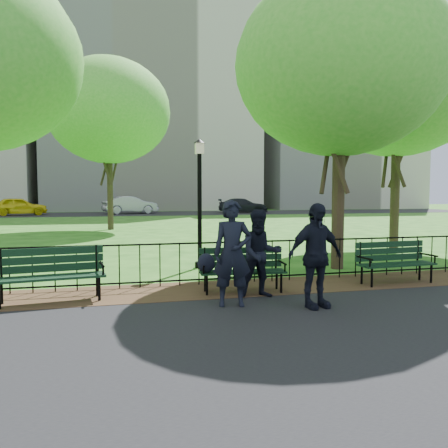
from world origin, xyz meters
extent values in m
plane|color=#225516|center=(0.00, 0.00, 0.00)|extent=(120.00, 120.00, 0.00)
cube|color=black|center=(0.00, -3.40, 0.01)|extent=(60.00, 9.20, 0.01)
cube|color=#3A2517|center=(0.00, 1.50, 0.01)|extent=(60.00, 1.60, 0.01)
cube|color=black|center=(0.00, 35.00, 0.01)|extent=(70.00, 9.00, 0.01)
cylinder|color=black|center=(0.00, 2.00, 0.88)|extent=(24.00, 0.04, 0.04)
cylinder|color=black|center=(0.00, 2.00, 0.12)|extent=(24.00, 0.04, 0.04)
cylinder|color=black|center=(0.00, 2.00, 0.45)|extent=(0.02, 0.02, 0.90)
cube|color=beige|center=(2.00, 48.00, 15.00)|extent=(24.00, 15.00, 30.00)
cube|color=beige|center=(26.00, 48.00, 12.00)|extent=(20.00, 15.00, 24.00)
cube|color=black|center=(0.08, 1.10, 0.41)|extent=(1.67, 0.59, 0.04)
cube|color=black|center=(0.11, 1.34, 0.72)|extent=(1.63, 0.19, 0.41)
cylinder|color=black|center=(-0.64, 1.01, 0.20)|extent=(0.05, 0.05, 0.41)
cylinder|color=black|center=(0.77, 0.87, 0.20)|extent=(0.05, 0.05, 0.41)
cylinder|color=black|center=(-0.60, 1.33, 0.20)|extent=(0.05, 0.05, 0.41)
cylinder|color=black|center=(0.80, 1.20, 0.20)|extent=(0.05, 0.05, 0.41)
cylinder|color=black|center=(-0.68, 1.18, 0.57)|extent=(0.08, 0.51, 0.04)
cylinder|color=black|center=(0.85, 1.03, 0.57)|extent=(0.08, 0.51, 0.04)
ellipsoid|color=black|center=(-0.63, 1.08, 0.61)|extent=(0.35, 0.26, 0.36)
cube|color=black|center=(-3.35, 1.14, 0.45)|extent=(1.86, 0.73, 0.04)
cube|color=black|center=(-3.39, 1.40, 0.80)|extent=(1.80, 0.29, 0.45)
cylinder|color=black|center=(-2.55, 1.07, 0.23)|extent=(0.05, 0.05, 0.45)
cylinder|color=black|center=(-4.15, 1.21, 0.23)|extent=(0.05, 0.05, 0.45)
cylinder|color=black|center=(-2.60, 1.43, 0.23)|extent=(0.05, 0.05, 0.45)
cylinder|color=black|center=(-2.51, 1.26, 0.63)|extent=(0.12, 0.56, 0.04)
cube|color=black|center=(3.43, 1.11, 0.42)|extent=(1.71, 0.55, 0.04)
cube|color=black|center=(3.42, 1.35, 0.75)|extent=(1.69, 0.14, 0.42)
cylinder|color=black|center=(2.71, 0.90, 0.21)|extent=(0.05, 0.05, 0.42)
cylinder|color=black|center=(4.17, 0.99, 0.21)|extent=(0.05, 0.05, 0.42)
cylinder|color=black|center=(2.69, 1.23, 0.21)|extent=(0.05, 0.05, 0.42)
cylinder|color=black|center=(4.15, 1.33, 0.21)|extent=(0.05, 0.05, 0.42)
cylinder|color=black|center=(2.64, 1.06, 0.59)|extent=(0.07, 0.53, 0.04)
cylinder|color=black|center=(4.23, 1.16, 0.59)|extent=(0.07, 0.53, 0.04)
cylinder|color=black|center=(-0.18, 4.13, 0.07)|extent=(0.26, 0.26, 0.15)
cylinder|color=black|center=(-0.18, 4.13, 1.47)|extent=(0.11, 0.11, 2.94)
cube|color=beige|center=(-0.18, 4.13, 3.03)|extent=(0.20, 0.20, 0.28)
cone|color=black|center=(-0.18, 4.13, 3.22)|extent=(0.29, 0.29, 0.11)
cylinder|color=#2D2116|center=(3.17, 3.17, 1.54)|extent=(0.31, 0.31, 3.09)
ellipsoid|color=green|center=(3.17, 3.17, 5.03)|extent=(5.20, 5.20, 4.42)
cylinder|color=#2D2116|center=(6.91, 6.19, 1.71)|extent=(0.31, 0.31, 3.43)
ellipsoid|color=green|center=(6.91, 6.19, 5.59)|extent=(5.77, 5.77, 4.91)
cylinder|color=#2D2116|center=(-2.58, 16.92, 1.89)|extent=(0.31, 0.31, 3.78)
ellipsoid|color=green|center=(-2.58, 16.92, 6.17)|extent=(6.37, 6.37, 5.41)
imported|color=black|center=(-0.36, 0.20, 0.90)|extent=(0.71, 0.53, 1.78)
imported|color=black|center=(0.29, 0.67, 0.81)|extent=(0.80, 0.46, 1.60)
imported|color=black|center=(0.94, -0.22, 0.88)|extent=(1.07, 0.59, 1.73)
imported|color=yellow|center=(-10.52, 34.11, 0.80)|extent=(4.94, 3.04, 1.57)
imported|color=#95979C|center=(-1.05, 34.84, 0.83)|extent=(5.26, 3.00, 1.64)
imported|color=black|center=(9.75, 34.34, 0.72)|extent=(5.19, 3.05, 1.41)
camera|label=1|loc=(-2.21, -6.79, 1.90)|focal=35.00mm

